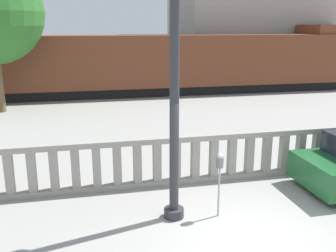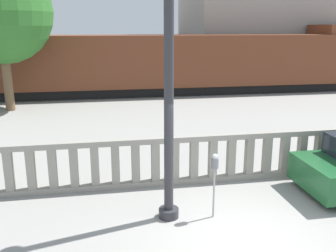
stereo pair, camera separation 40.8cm
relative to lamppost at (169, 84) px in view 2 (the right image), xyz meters
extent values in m
plane|color=gray|center=(1.23, -1.27, -2.90)|extent=(160.00, 160.00, 0.00)
cube|color=gray|center=(1.23, 1.73, -2.83)|extent=(14.43, 0.24, 0.14)
cube|color=gray|center=(1.23, 1.73, -1.69)|extent=(14.43, 0.24, 0.14)
cube|color=gray|center=(-3.58, 1.73, -2.26)|extent=(0.20, 0.20, 1.00)
cube|color=gray|center=(-3.07, 1.73, -2.26)|extent=(0.20, 0.20, 1.00)
cube|color=gray|center=(-2.57, 1.73, -2.26)|extent=(0.20, 0.20, 1.00)
cube|color=gray|center=(-2.06, 1.73, -2.26)|extent=(0.20, 0.20, 1.00)
cube|color=gray|center=(-1.55, 1.73, -2.26)|extent=(0.20, 0.20, 1.00)
cube|color=gray|center=(-1.05, 1.73, -2.26)|extent=(0.20, 0.20, 1.00)
cube|color=gray|center=(-0.54, 1.73, -2.26)|extent=(0.20, 0.20, 1.00)
cube|color=gray|center=(-0.03, 1.73, -2.26)|extent=(0.20, 0.20, 1.00)
cube|color=gray|center=(0.47, 1.73, -2.26)|extent=(0.20, 0.20, 1.00)
cube|color=gray|center=(0.98, 1.73, -2.26)|extent=(0.20, 0.20, 1.00)
cube|color=gray|center=(1.49, 1.73, -2.26)|extent=(0.20, 0.20, 1.00)
cube|color=gray|center=(1.99, 1.73, -2.26)|extent=(0.20, 0.20, 1.00)
cube|color=gray|center=(2.50, 1.73, -2.26)|extent=(0.20, 0.20, 1.00)
cube|color=gray|center=(3.01, 1.73, -2.26)|extent=(0.20, 0.20, 1.00)
cube|color=gray|center=(3.51, 1.73, -2.26)|extent=(0.20, 0.20, 1.00)
cube|color=gray|center=(4.02, 1.73, -2.26)|extent=(0.20, 0.20, 1.00)
cube|color=gray|center=(4.53, 1.73, -2.26)|extent=(0.20, 0.20, 1.00)
cube|color=gray|center=(5.03, 1.73, -2.26)|extent=(0.20, 0.20, 1.00)
cylinder|color=#2D2D33|center=(0.00, 0.00, -2.80)|extent=(0.43, 0.43, 0.20)
cylinder|color=#2D2D33|center=(0.00, 0.00, -0.36)|extent=(0.20, 0.20, 4.67)
cylinder|color=#99999E|center=(0.95, -0.16, -2.33)|extent=(0.04, 0.04, 1.12)
cylinder|color=slate|center=(0.95, -0.16, -1.67)|extent=(0.15, 0.15, 0.22)
sphere|color=#B2B7BC|center=(0.95, -0.16, -1.52)|extent=(0.13, 0.13, 0.13)
cylinder|color=black|center=(4.13, 1.21, -2.59)|extent=(0.61, 0.18, 0.61)
cube|color=black|center=(0.74, 15.36, -2.62)|extent=(28.94, 2.55, 0.55)
cube|color=brown|center=(0.74, 15.36, -0.87)|extent=(29.53, 3.19, 2.96)
cube|color=black|center=(-0.14, 23.48, -2.62)|extent=(20.41, 2.22, 0.55)
cube|color=brown|center=(-0.14, 23.48, -1.00)|extent=(20.82, 2.78, 2.70)
cube|color=brown|center=(8.77, 23.48, 0.65)|extent=(3.00, 2.50, 0.60)
cube|color=gray|center=(11.32, 21.04, 2.95)|extent=(11.89, 8.20, 11.70)
cylinder|color=brown|center=(-5.74, 11.85, -1.47)|extent=(0.43, 0.43, 2.85)
sphere|color=#2D6B28|center=(-5.74, 11.85, 1.74)|extent=(4.77, 4.77, 4.77)
camera|label=1|loc=(-1.71, -7.11, 1.09)|focal=40.00mm
camera|label=2|loc=(-1.31, -7.19, 1.09)|focal=40.00mm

